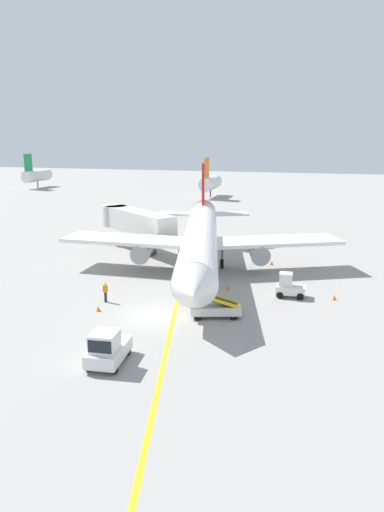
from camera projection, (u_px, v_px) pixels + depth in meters
name	position (u px, v px, depth m)	size (l,w,h in m)	color
ground_plane	(154.00, 316.00, 37.07)	(300.00, 300.00, 0.00)	gray
taxi_line_yellow	(178.00, 296.00, 41.65)	(0.30, 80.00, 0.01)	yellow
airliner	(200.00, 239.00, 48.32)	(27.95, 35.00, 10.10)	white
jet_bridge	(133.00, 221.00, 57.76)	(11.71, 9.70, 4.85)	beige
pushback_tug	(107.00, 349.00, 29.15)	(2.22, 3.76, 2.20)	silver
baggage_tug_near_wing	(289.00, 287.00, 41.32)	(2.48, 1.47, 2.10)	silver
belt_loader_forward_hold	(214.00, 307.00, 36.78)	(5.16, 2.61, 2.59)	silver
ground_crew_marshaller	(105.00, 291.00, 40.09)	(0.36, 0.24, 1.70)	#26262D
safety_cone_nose_left	(334.00, 297.00, 40.75)	(0.36, 0.36, 0.44)	orange
safety_cone_nose_right	(272.00, 263.00, 51.74)	(0.36, 0.36, 0.44)	orange
safety_cone_wingtip_left	(228.00, 288.00, 43.36)	(0.36, 0.36, 0.44)	orange
safety_cone_wingtip_right	(98.00, 309.00, 38.12)	(0.36, 0.36, 0.44)	orange
safety_cone_tail_area	(203.00, 258.00, 53.97)	(0.36, 0.36, 0.44)	orange
distant_aircraft_far_left	(37.00, 175.00, 126.73)	(3.00, 10.10, 8.80)	silver
distant_aircraft_mid_left	(210.00, 183.00, 107.27)	(3.00, 10.10, 8.80)	silver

